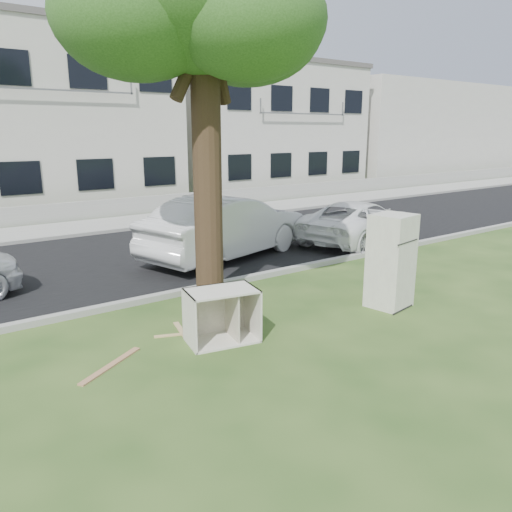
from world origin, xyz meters
TOP-DOWN VIEW (x-y plane):
  - ground at (0.00, 0.00)m, footprint 120.00×120.00m
  - road at (0.00, 6.00)m, footprint 120.00×7.00m
  - kerb_near at (0.00, 2.45)m, footprint 120.00×0.18m
  - kerb_far at (0.00, 9.55)m, footprint 120.00×0.18m
  - sidewalk at (0.00, 11.00)m, footprint 120.00×2.80m
  - low_wall at (0.00, 12.60)m, footprint 120.00×0.15m
  - townhouse_center at (0.00, 17.50)m, footprint 11.22×8.16m
  - townhouse_right at (12.00, 17.50)m, footprint 10.20×8.16m
  - filler_right at (26.00, 18.00)m, footprint 16.00×9.00m
  - fridge at (2.20, -0.46)m, footprint 0.83×0.79m
  - cabinet at (-1.25, 0.01)m, footprint 1.21×0.88m
  - plank_a at (-3.01, 0.19)m, footprint 1.12×0.74m
  - plank_b at (-1.71, 0.62)m, footprint 0.77×0.36m
  - plank_c at (-1.60, 0.74)m, footprint 0.27×0.79m
  - car_center at (1.78, 4.56)m, footprint 5.27×3.02m
  - car_right at (6.02, 3.86)m, footprint 4.82×3.13m

SIDE VIEW (x-z plane):
  - ground at x=0.00m, z-range 0.00..0.00m
  - kerb_near at x=0.00m, z-range -0.06..0.06m
  - kerb_far at x=0.00m, z-range -0.06..0.06m
  - road at x=0.00m, z-range 0.00..0.01m
  - sidewalk at x=0.00m, z-range 0.00..0.01m
  - plank_b at x=-1.71m, z-range 0.00..0.02m
  - plank_c at x=-1.60m, z-range 0.00..0.02m
  - plank_a at x=-3.01m, z-range 0.00..0.03m
  - low_wall at x=0.00m, z-range 0.00..0.70m
  - cabinet at x=-1.25m, z-range 0.00..0.85m
  - car_right at x=6.02m, z-range 0.00..1.23m
  - car_center at x=1.78m, z-range 0.00..1.64m
  - fridge at x=2.20m, z-range 0.00..1.77m
  - filler_right at x=26.00m, z-range 0.00..6.40m
  - townhouse_right at x=12.00m, z-range 0.00..6.84m
  - townhouse_center at x=0.00m, z-range 0.00..7.44m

